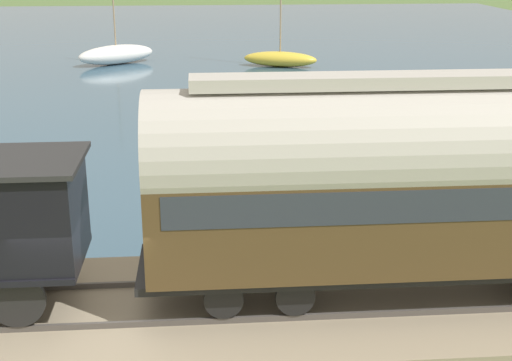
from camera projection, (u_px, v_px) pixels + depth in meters
ground_plane at (94, 338)px, 14.16m from camera, size 200.00×200.00×0.00m
harbor_water at (168, 47)px, 54.85m from camera, size 80.00×80.00×0.01m
rail_embankment at (95, 319)px, 14.35m from camera, size 4.82×56.00×0.66m
passenger_coach at (416, 178)px, 13.97m from camera, size 2.48×10.97×4.49m
sailboat_yellow at (280, 58)px, 45.66m from camera, size 2.87×4.96×8.75m
sailboat_white at (116, 54)px, 46.67m from camera, size 4.44×5.40×5.79m
rowboat_near_shore at (39, 183)px, 22.86m from camera, size 2.17×2.97×0.37m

